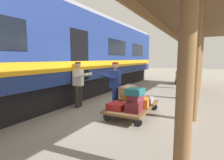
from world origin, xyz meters
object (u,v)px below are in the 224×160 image
Objects in this scene: suitcase_slate_roller at (130,87)px; suitcase_tan_vintage at (128,90)px; luggage_cart at (133,107)px; porter_in_overalls at (115,85)px; suitcase_orange_carryall at (141,102)px; suitcase_red_plastic at (117,106)px; suitcase_olive_duffel at (132,98)px; suitcase_cream_canvas at (131,92)px; baggage_tug at (184,75)px; porter_by_door at (79,83)px; suitcase_maroon_trunk at (134,106)px; train_car at (52,53)px; suitcase_black_hardshell at (125,102)px; suitcase_gray_aluminum at (146,100)px; suitcase_teal_softside at (135,92)px; suitcase_yellow_case at (127,97)px; suitcase_burgundy_valise at (135,98)px.

suitcase_tan_vintage is at bearing 103.54° from suitcase_slate_roller.
luggage_cart is 1.25× the size of porter_in_overalls.
suitcase_red_plastic is at bearing 47.95° from suitcase_orange_carryall.
suitcase_olive_duffel is 0.65m from suitcase_tan_vintage.
suitcase_tan_vintage is (-0.07, 0.53, 0.37)m from suitcase_olive_duffel.
suitcase_cream_canvas is 7.89m from baggage_tug.
luggage_cart is 0.66m from suitcase_red_plastic.
porter_by_door is at bearing 0.90° from suitcase_orange_carryall.
suitcase_tan_vintage is at bearing -54.31° from suitcase_maroon_trunk.
suitcase_maroon_trunk is 0.31× the size of porter_in_overalls.
train_car reaches higher than porter_in_overalls.
suitcase_maroon_trunk is at bearing 132.05° from suitcase_black_hardshell.
train_car is 4.45m from suitcase_orange_carryall.
porter_by_door reaches higher than suitcase_olive_duffel.
luggage_cart is 0.32m from suitcase_orange_carryall.
train_car is 9.36m from baggage_tug.
porter_in_overalls is at bearing -58.21° from suitcase_red_plastic.
suitcase_olive_duffel is 1.29m from suitcase_maroon_trunk.
suitcase_gray_aluminum is 1.29m from suitcase_teal_softside.
porter_in_overalls reaches higher than suitcase_tan_vintage.
suitcase_yellow_case is at bearing -93.49° from suitcase_red_plastic.
suitcase_red_plastic is 1.45× the size of suitcase_cream_canvas.
suitcase_burgundy_valise is 0.81× the size of suitcase_teal_softside.
suitcase_tan_vintage is 8.40m from baggage_tug.
suitcase_yellow_case is at bearing -48.63° from suitcase_burgundy_valise.
suitcase_gray_aluminum is 0.95× the size of suitcase_slate_roller.
train_car is at bearing -12.86° from suitcase_burgundy_valise.
train_car is 4.28m from luggage_cart.
suitcase_burgundy_valise is at bearing -89.82° from suitcase_teal_softside.
train_car reaches higher than suitcase_cream_canvas.
train_car is at bearing -13.59° from porter_by_door.
suitcase_yellow_case is 0.19× the size of baggage_tug.
suitcase_orange_carryall is 0.33× the size of porter_in_overalls.
suitcase_olive_duffel is 0.59m from suitcase_black_hardshell.
suitcase_teal_softside is 0.92× the size of suitcase_tan_vintage.
porter_by_door is 0.91× the size of baggage_tug.
suitcase_cream_canvas is (0.55, -0.58, 0.17)m from suitcase_orange_carryall.
suitcase_cream_canvas is (0.06, -0.55, 0.05)m from suitcase_yellow_case.
baggage_tug reaches higher than suitcase_teal_softside.
suitcase_olive_duffel is 1.41× the size of suitcase_yellow_case.
train_car is 34.51× the size of suitcase_orange_carryall.
suitcase_orange_carryall reaches higher than suitcase_black_hardshell.
suitcase_cream_canvas is at bearing -174.75° from suitcase_slate_roller.
suitcase_gray_aluminum reaches higher than suitcase_red_plastic.
suitcase_yellow_case is 0.68× the size of suitcase_tan_vintage.
suitcase_orange_carryall is 1.17× the size of suitcase_slate_roller.
baggage_tug is (-4.62, -8.02, -1.43)m from train_car.
baggage_tug is at bearing -95.04° from luggage_cart.
porter_by_door is (1.86, 0.61, 0.29)m from suitcase_cream_canvas.
suitcase_burgundy_valise reaches higher than suitcase_orange_carryall.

